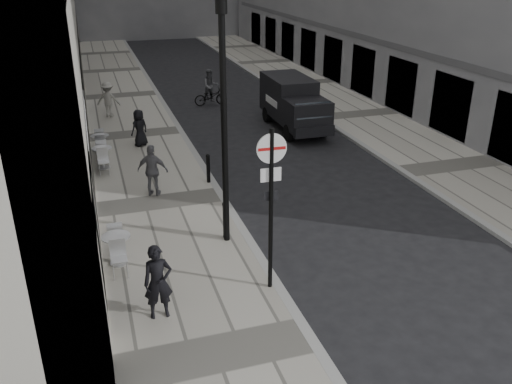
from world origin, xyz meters
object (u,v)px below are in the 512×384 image
(walking_man, at_px, (158,282))
(panel_van, at_px, (293,101))
(lamppost, at_px, (224,116))
(sign_post, at_px, (271,190))
(cyclist, at_px, (211,91))

(walking_man, relative_size, panel_van, 0.35)
(walking_man, relative_size, lamppost, 0.27)
(walking_man, xyz_separation_m, lamppost, (2.28, 2.95, 2.71))
(panel_van, bearing_deg, sign_post, -112.43)
(walking_man, bearing_deg, lamppost, 52.13)
(sign_post, bearing_deg, walking_man, -170.16)
(lamppost, bearing_deg, panel_van, 59.74)
(walking_man, xyz_separation_m, sign_post, (2.68, 0.37, 1.67))
(walking_man, distance_m, panel_van, 15.03)
(lamppost, bearing_deg, cyclist, 78.58)
(cyclist, bearing_deg, lamppost, -102.73)
(sign_post, xyz_separation_m, cyclist, (2.65, 17.68, -1.90))
(panel_van, bearing_deg, lamppost, -119.46)
(sign_post, bearing_deg, panel_van, 68.85)
(sign_post, relative_size, cyclist, 2.05)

